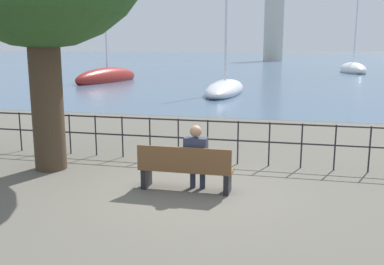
% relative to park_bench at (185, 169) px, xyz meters
% --- Properties ---
extents(ground_plane, '(1000.00, 1000.00, 0.00)m').
position_rel_park_bench_xyz_m(ground_plane, '(0.00, 0.06, -0.43)').
color(ground_plane, '#605B51').
extents(harbor_water, '(600.00, 300.00, 0.01)m').
position_rel_park_bench_xyz_m(harbor_water, '(0.00, 158.95, -0.43)').
color(harbor_water, '#47607A').
rests_on(harbor_water, ground_plane).
extents(park_bench, '(1.84, 0.45, 0.90)m').
position_rel_park_bench_xyz_m(park_bench, '(0.00, 0.00, 0.00)').
color(park_bench, brown).
rests_on(park_bench, ground_plane).
extents(seated_person_left, '(0.44, 0.35, 1.30)m').
position_rel_park_bench_xyz_m(seated_person_left, '(0.20, 0.07, 0.28)').
color(seated_person_left, '#2D3347').
rests_on(seated_person_left, ground_plane).
extents(promenade_railing, '(13.28, 0.04, 1.05)m').
position_rel_park_bench_xyz_m(promenade_railing, '(-0.00, 2.19, 0.26)').
color(promenade_railing, black).
rests_on(promenade_railing, ground_plane).
extents(sailboat_0, '(3.16, 8.00, 11.35)m').
position_rel_park_bench_xyz_m(sailboat_0, '(8.46, 44.80, -0.06)').
color(sailboat_0, white).
rests_on(sailboat_0, ground_plane).
extents(sailboat_3, '(3.00, 8.49, 8.99)m').
position_rel_park_bench_xyz_m(sailboat_3, '(-13.15, 25.36, -0.07)').
color(sailboat_3, maroon).
rests_on(sailboat_3, ground_plane).
extents(sailboat_5, '(2.18, 8.30, 7.54)m').
position_rel_park_bench_xyz_m(sailboat_5, '(-2.21, 18.65, -0.18)').
color(sailboat_5, silver).
rests_on(sailboat_5, ground_plane).
extents(harbor_lighthouse, '(4.30, 4.30, 21.34)m').
position_rel_park_bench_xyz_m(harbor_lighthouse, '(-2.97, 90.42, 9.49)').
color(harbor_lighthouse, beige).
rests_on(harbor_lighthouse, ground_plane).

